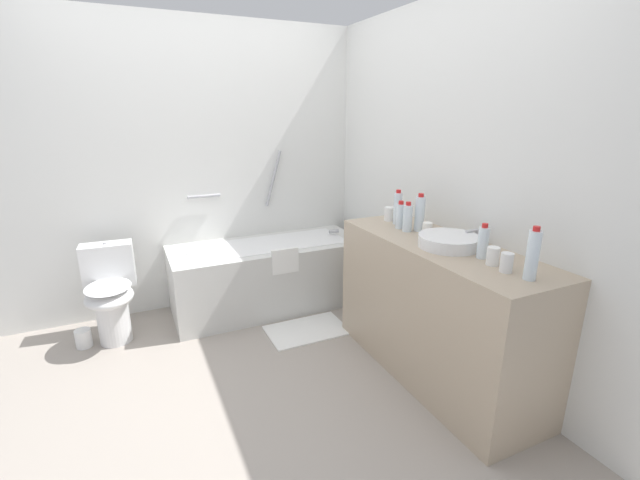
% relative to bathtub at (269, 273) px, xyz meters
% --- Properties ---
extents(ground_plane, '(3.76, 3.76, 0.00)m').
position_rel_bathtub_xyz_m(ground_plane, '(-0.47, -1.02, -0.30)').
color(ground_plane, '#9E9389').
extents(wall_back_tiled, '(3.16, 0.10, 2.36)m').
position_rel_bathtub_xyz_m(wall_back_tiled, '(-0.47, 0.38, 0.88)').
color(wall_back_tiled, silver).
rests_on(wall_back_tiled, ground_plane).
extents(wall_right_mirror, '(0.10, 3.10, 2.36)m').
position_rel_bathtub_xyz_m(wall_right_mirror, '(0.96, -1.02, 0.88)').
color(wall_right_mirror, silver).
rests_on(wall_right_mirror, ground_plane).
extents(bathtub, '(1.62, 0.66, 1.31)m').
position_rel_bathtub_xyz_m(bathtub, '(0.00, 0.00, 0.00)').
color(bathtub, silver).
rests_on(bathtub, ground_plane).
extents(toilet, '(0.37, 0.53, 0.72)m').
position_rel_bathtub_xyz_m(toilet, '(-1.23, -0.06, 0.07)').
color(toilet, white).
rests_on(toilet, ground_plane).
extents(vanity_counter, '(0.52, 1.50, 0.88)m').
position_rel_bathtub_xyz_m(vanity_counter, '(0.64, -1.40, 0.14)').
color(vanity_counter, tan).
rests_on(vanity_counter, ground_plane).
extents(sink_basin, '(0.35, 0.35, 0.07)m').
position_rel_bathtub_xyz_m(sink_basin, '(0.64, -1.47, 0.62)').
color(sink_basin, white).
rests_on(sink_basin, vanity_counter).
extents(sink_faucet, '(0.11, 0.15, 0.09)m').
position_rel_bathtub_xyz_m(sink_faucet, '(0.84, -1.47, 0.62)').
color(sink_faucet, silver).
rests_on(sink_faucet, vanity_counter).
extents(water_bottle_0, '(0.06, 0.06, 0.19)m').
position_rel_bathtub_xyz_m(water_bottle_0, '(0.62, -1.00, 0.67)').
color(water_bottle_0, silver).
rests_on(water_bottle_0, vanity_counter).
extents(water_bottle_1, '(0.06, 0.06, 0.25)m').
position_rel_bathtub_xyz_m(water_bottle_1, '(0.70, -1.11, 0.70)').
color(water_bottle_1, silver).
rests_on(water_bottle_1, vanity_counter).
extents(water_bottle_2, '(0.06, 0.06, 0.24)m').
position_rel_bathtub_xyz_m(water_bottle_2, '(0.67, -0.90, 0.69)').
color(water_bottle_2, silver).
rests_on(water_bottle_2, vanity_counter).
extents(water_bottle_3, '(0.06, 0.06, 0.19)m').
position_rel_bathtub_xyz_m(water_bottle_3, '(0.67, -1.70, 0.67)').
color(water_bottle_3, silver).
rests_on(water_bottle_3, vanity_counter).
extents(water_bottle_4, '(0.06, 0.06, 0.20)m').
position_rel_bathtub_xyz_m(water_bottle_4, '(0.62, -1.09, 0.67)').
color(water_bottle_4, silver).
rests_on(water_bottle_4, vanity_counter).
extents(water_bottle_5, '(0.06, 0.06, 0.26)m').
position_rel_bathtub_xyz_m(water_bottle_5, '(0.64, -2.02, 0.70)').
color(water_bottle_5, silver).
rests_on(water_bottle_5, vanity_counter).
extents(drinking_glass_0, '(0.06, 0.06, 0.10)m').
position_rel_bathtub_xyz_m(drinking_glass_0, '(0.64, -1.80, 0.63)').
color(drinking_glass_0, white).
rests_on(drinking_glass_0, vanity_counter).
extents(drinking_glass_1, '(0.06, 0.06, 0.10)m').
position_rel_bathtub_xyz_m(drinking_glass_1, '(0.62, -1.90, 0.63)').
color(drinking_glass_1, white).
rests_on(drinking_glass_1, vanity_counter).
extents(drinking_glass_2, '(0.06, 0.06, 0.09)m').
position_rel_bathtub_xyz_m(drinking_glass_2, '(0.66, -1.24, 0.62)').
color(drinking_glass_2, white).
rests_on(drinking_glass_2, vanity_counter).
extents(drinking_glass_3, '(0.07, 0.07, 0.10)m').
position_rel_bathtub_xyz_m(drinking_glass_3, '(0.67, -0.80, 0.63)').
color(drinking_glass_3, white).
rests_on(drinking_glass_3, vanity_counter).
extents(bath_mat, '(0.61, 0.39, 0.01)m').
position_rel_bathtub_xyz_m(bath_mat, '(0.12, -0.57, -0.30)').
color(bath_mat, white).
rests_on(bath_mat, ground_plane).
extents(toilet_paper_roll, '(0.11, 0.11, 0.13)m').
position_rel_bathtub_xyz_m(toilet_paper_roll, '(-1.44, -0.10, -0.23)').
color(toilet_paper_roll, white).
rests_on(toilet_paper_roll, ground_plane).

